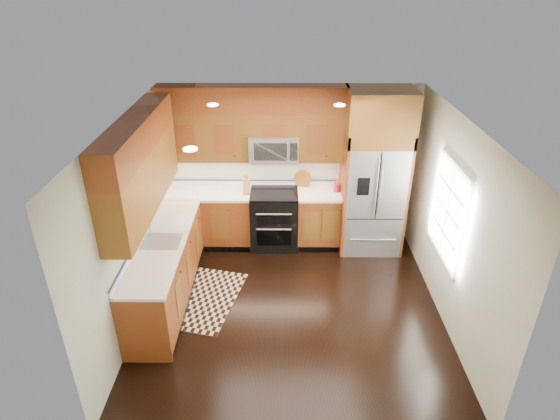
{
  "coord_description": "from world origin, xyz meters",
  "views": [
    {
      "loc": [
        -0.11,
        -5.03,
        4.15
      ],
      "look_at": [
        -0.15,
        0.6,
        1.2
      ],
      "focal_mm": 30.0,
      "sensor_mm": 36.0,
      "label": 1
    }
  ],
  "objects_px": {
    "range": "(274,219)",
    "knife_block": "(246,186)",
    "rug": "(206,299)",
    "refrigerator": "(374,173)",
    "utensil_crock": "(337,185)"
  },
  "relations": [
    {
      "from": "refrigerator",
      "to": "knife_block",
      "type": "bearing_deg",
      "value": 178.35
    },
    {
      "from": "range",
      "to": "utensil_crock",
      "type": "bearing_deg",
      "value": 4.39
    },
    {
      "from": "refrigerator",
      "to": "utensil_crock",
      "type": "bearing_deg",
      "value": 168.23
    },
    {
      "from": "range",
      "to": "rug",
      "type": "relative_size",
      "value": 0.69
    },
    {
      "from": "rug",
      "to": "range",
      "type": "bearing_deg",
      "value": 70.46
    },
    {
      "from": "knife_block",
      "to": "range",
      "type": "bearing_deg",
      "value": -2.54
    },
    {
      "from": "range",
      "to": "rug",
      "type": "xyz_separation_m",
      "value": [
        -0.94,
        -1.48,
        -0.46
      ]
    },
    {
      "from": "refrigerator",
      "to": "rug",
      "type": "relative_size",
      "value": 1.89
    },
    {
      "from": "range",
      "to": "knife_block",
      "type": "height_order",
      "value": "knife_block"
    },
    {
      "from": "rug",
      "to": "utensil_crock",
      "type": "bearing_deg",
      "value": 51.63
    },
    {
      "from": "range",
      "to": "refrigerator",
      "type": "distance_m",
      "value": 1.76
    },
    {
      "from": "range",
      "to": "utensil_crock",
      "type": "height_order",
      "value": "utensil_crock"
    },
    {
      "from": "range",
      "to": "rug",
      "type": "distance_m",
      "value": 1.81
    },
    {
      "from": "rug",
      "to": "knife_block",
      "type": "xyz_separation_m",
      "value": [
        0.5,
        1.5,
        1.05
      ]
    },
    {
      "from": "rug",
      "to": "knife_block",
      "type": "relative_size",
      "value": 4.66
    }
  ]
}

